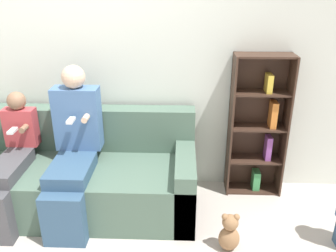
% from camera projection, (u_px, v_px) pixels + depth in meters
% --- Properties ---
extents(ground_plane, '(14.00, 14.00, 0.00)m').
position_uv_depth(ground_plane, '(72.00, 243.00, 2.90)').
color(ground_plane, '#BCB2A8').
extents(back_wall, '(10.00, 0.06, 2.55)m').
position_uv_depth(back_wall, '(89.00, 60.00, 3.33)').
color(back_wall, silver).
rests_on(back_wall, ground_plane).
extents(couch, '(2.16, 0.88, 0.86)m').
position_uv_depth(couch, '(77.00, 177.00, 3.28)').
color(couch, '#4C6656').
rests_on(couch, ground_plane).
extents(adult_seated, '(0.40, 0.80, 1.32)m').
position_uv_depth(adult_seated, '(73.00, 145.00, 3.03)').
color(adult_seated, '#335170').
rests_on(adult_seated, ground_plane).
extents(child_seated, '(0.29, 0.80, 1.07)m').
position_uv_depth(child_seated, '(10.00, 162.00, 3.04)').
color(child_seated, '#47474C').
rests_on(child_seated, ground_plane).
extents(bookshelf, '(0.53, 0.24, 1.38)m').
position_uv_depth(bookshelf, '(258.00, 127.00, 3.39)').
color(bookshelf, '#3D281E').
rests_on(bookshelf, ground_plane).
extents(teddy_bear, '(0.17, 0.14, 0.33)m').
position_uv_depth(teddy_bear, '(229.00, 233.00, 2.77)').
color(teddy_bear, '#936B47').
rests_on(teddy_bear, ground_plane).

